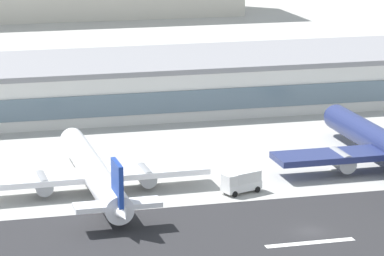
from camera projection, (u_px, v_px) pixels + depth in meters
The scene contains 6 objects.
ground_plane at pixel (310, 232), 138.15m from camera, with size 1400.00×1400.00×0.00m, color #A8A8A3.
runway_strip at pixel (322, 242), 134.26m from camera, with size 800.00×37.24×0.08m, color #262628.
runway_centreline_dash_4 at pixel (310, 243), 133.88m from camera, with size 12.00×1.20×0.01m, color white.
terminal_building at pixel (161, 82), 210.43m from camera, with size 176.26×29.80×10.16m.
airliner_navy_tail_gate_1 at pixel (95, 175), 153.71m from camera, with size 34.39×44.74×9.34m.
service_box_truck_1 at pixel (241, 181), 154.50m from camera, with size 6.46×4.31×3.25m.
Camera 1 is at (-47.71, -122.81, 46.50)m, focal length 97.68 mm.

